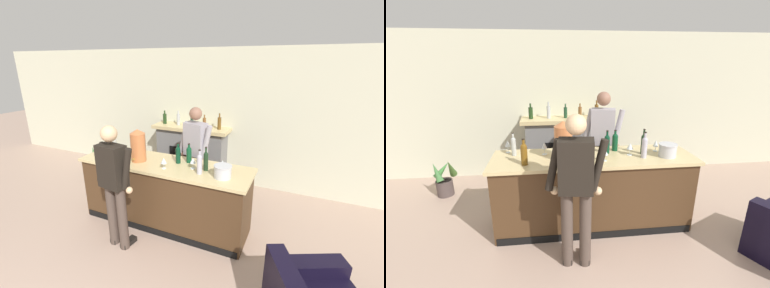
% 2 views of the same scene
% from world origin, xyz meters
% --- Properties ---
extents(wall_back_panel, '(12.00, 0.07, 2.75)m').
position_xyz_m(wall_back_panel, '(0.00, 4.45, 1.38)').
color(wall_back_panel, beige).
rests_on(wall_back_panel, ground_plane).
extents(bar_counter, '(2.67, 0.78, 1.02)m').
position_xyz_m(bar_counter, '(-0.08, 2.56, 0.51)').
color(bar_counter, '#462E1A').
rests_on(bar_counter, ground_plane).
extents(fireplace_stone, '(1.62, 0.52, 1.52)m').
position_xyz_m(fireplace_stone, '(-0.36, 4.19, 0.61)').
color(fireplace_stone, slate).
rests_on(fireplace_stone, ground_plane).
extents(potted_plant_corner, '(0.42, 0.42, 0.71)m').
position_xyz_m(potted_plant_corner, '(-2.46, 3.65, 0.29)').
color(potted_plant_corner, '#4B3E3B').
rests_on(potted_plant_corner, ground_plane).
extents(person_customer, '(0.65, 0.34, 1.75)m').
position_xyz_m(person_customer, '(-0.40, 1.81, 0.97)').
color(person_customer, '#4A3C34').
rests_on(person_customer, ground_plane).
extents(person_bartender, '(0.64, 0.37, 1.79)m').
position_xyz_m(person_bartender, '(0.17, 3.18, 1.00)').
color(person_bartender, '#26212B').
rests_on(person_bartender, ground_plane).
extents(copper_dispenser, '(0.23, 0.27, 0.50)m').
position_xyz_m(copper_dispenser, '(-0.48, 2.49, 1.27)').
color(copper_dispenser, '#C8703F').
rests_on(copper_dispenser, bar_counter).
extents(ice_bucket_steel, '(0.24, 0.24, 0.17)m').
position_xyz_m(ice_bucket_steel, '(0.88, 2.44, 1.11)').
color(ice_bucket_steel, silver).
rests_on(ice_bucket_steel, bar_counter).
extents(wine_bottle_chardonnay_pale, '(0.06, 0.06, 0.32)m').
position_xyz_m(wine_bottle_chardonnay_pale, '(-1.13, 2.71, 1.16)').
color(wine_bottle_chardonnay_pale, '#AEB3AE').
rests_on(wine_bottle_chardonnay_pale, bar_counter).
extents(wine_bottle_port_short, '(0.08, 0.08, 0.30)m').
position_xyz_m(wine_bottle_port_short, '(0.25, 2.75, 1.16)').
color(wine_bottle_port_short, '#0E4124').
rests_on(wine_bottle_port_short, bar_counter).
extents(wine_bottle_burgundy_dark, '(0.07, 0.07, 0.35)m').
position_xyz_m(wine_bottle_burgundy_dark, '(0.59, 2.57, 1.17)').
color(wine_bottle_burgundy_dark, '#1A311B').
rests_on(wine_bottle_burgundy_dark, bar_counter).
extents(wine_bottle_merlot_tall, '(0.07, 0.07, 0.32)m').
position_xyz_m(wine_bottle_merlot_tall, '(0.12, 2.65, 1.16)').
color(wine_bottle_merlot_tall, '#0A3520').
rests_on(wine_bottle_merlot_tall, bar_counter).
extents(wine_bottle_riesling_slim, '(0.08, 0.08, 0.33)m').
position_xyz_m(wine_bottle_riesling_slim, '(-0.96, 2.37, 1.17)').
color(wine_bottle_riesling_slim, brown).
rests_on(wine_bottle_riesling_slim, bar_counter).
extents(wine_bottle_rose_blush, '(0.07, 0.07, 0.35)m').
position_xyz_m(wine_bottle_rose_blush, '(0.56, 2.43, 1.17)').
color(wine_bottle_rose_blush, '#AFADBF').
rests_on(wine_bottle_rose_blush, bar_counter).
extents(wine_glass_near_bucket, '(0.08, 0.08, 0.18)m').
position_xyz_m(wine_glass_near_bucket, '(-0.73, 2.70, 1.15)').
color(wine_glass_near_bucket, silver).
rests_on(wine_glass_near_bucket, bar_counter).
extents(wine_glass_by_dispenser, '(0.07, 0.07, 0.16)m').
position_xyz_m(wine_glass_by_dispenser, '(0.81, 2.66, 1.13)').
color(wine_glass_by_dispenser, silver).
rests_on(wine_glass_by_dispenser, bar_counter).
extents(wine_glass_front_right, '(0.09, 0.09, 0.16)m').
position_xyz_m(wine_glass_front_right, '(0.03, 2.38, 1.14)').
color(wine_glass_front_right, silver).
rests_on(wine_glass_front_right, bar_counter).
extents(wine_glass_front_left, '(0.07, 0.07, 0.17)m').
position_xyz_m(wine_glass_front_left, '(-1.22, 2.83, 1.15)').
color(wine_glass_front_left, silver).
rests_on(wine_glass_front_left, bar_counter).
extents(wine_glass_mid_counter, '(0.09, 0.09, 0.16)m').
position_xyz_m(wine_glass_mid_counter, '(0.41, 2.55, 1.14)').
color(wine_glass_mid_counter, silver).
rests_on(wine_glass_mid_counter, bar_counter).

